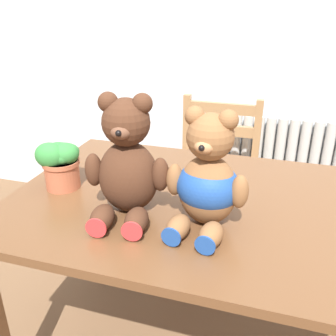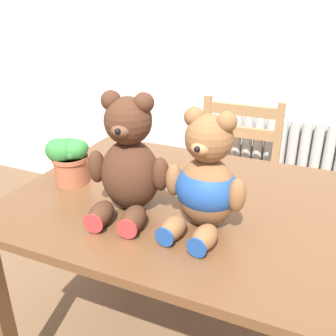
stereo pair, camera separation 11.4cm
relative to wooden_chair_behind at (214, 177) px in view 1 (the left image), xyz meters
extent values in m
cube|color=silver|center=(0.09, 0.42, 0.84)|extent=(8.00, 0.04, 2.60)
cylinder|color=beige|center=(-0.07, 0.35, -0.09)|extent=(0.06, 0.06, 0.74)
cylinder|color=beige|center=(0.00, 0.35, -0.09)|extent=(0.06, 0.06, 0.74)
cylinder|color=beige|center=(0.07, 0.35, -0.09)|extent=(0.06, 0.06, 0.74)
cylinder|color=beige|center=(0.13, 0.35, -0.09)|extent=(0.06, 0.06, 0.74)
cylinder|color=beige|center=(0.20, 0.35, -0.09)|extent=(0.06, 0.06, 0.74)
cylinder|color=beige|center=(0.27, 0.35, -0.09)|extent=(0.06, 0.06, 0.74)
cylinder|color=beige|center=(0.34, 0.35, -0.09)|extent=(0.06, 0.06, 0.74)
cylinder|color=beige|center=(0.41, 0.35, -0.09)|extent=(0.06, 0.06, 0.74)
cylinder|color=beige|center=(0.48, 0.35, -0.09)|extent=(0.06, 0.06, 0.74)
cylinder|color=beige|center=(0.54, 0.35, -0.09)|extent=(0.06, 0.06, 0.74)
cylinder|color=beige|center=(0.61, 0.35, -0.09)|extent=(0.06, 0.06, 0.74)
cylinder|color=beige|center=(0.68, 0.35, -0.09)|extent=(0.06, 0.06, 0.74)
cube|color=beige|center=(0.34, 0.35, -0.44)|extent=(0.89, 0.10, 0.04)
cube|color=brown|center=(0.09, -0.79, 0.27)|extent=(1.33, 0.90, 0.03)
cube|color=brown|center=(-0.53, -0.39, -0.10)|extent=(0.06, 0.06, 0.72)
cube|color=#997047|center=(0.00, -0.05, -0.01)|extent=(0.45, 0.42, 0.03)
cube|color=#997047|center=(0.20, -0.24, -0.24)|extent=(0.04, 0.04, 0.44)
cube|color=#997047|center=(-0.20, -0.24, -0.24)|extent=(0.04, 0.04, 0.44)
cube|color=#997047|center=(0.20, 0.14, -0.02)|extent=(0.04, 0.04, 0.89)
cube|color=#997047|center=(-0.20, 0.14, -0.02)|extent=(0.04, 0.04, 0.89)
cube|color=#997047|center=(0.00, 0.14, 0.37)|extent=(0.37, 0.03, 0.06)
cube|color=#997047|center=(0.00, 0.14, 0.24)|extent=(0.37, 0.03, 0.06)
ellipsoid|color=#472819|center=(-0.13, -0.92, 0.41)|extent=(0.21, 0.19, 0.24)
sphere|color=#472819|center=(-0.13, -0.92, 0.59)|extent=(0.15, 0.15, 0.15)
sphere|color=#472819|center=(-0.08, -0.91, 0.65)|extent=(0.06, 0.06, 0.06)
sphere|color=#472819|center=(-0.18, -0.93, 0.65)|extent=(0.06, 0.06, 0.06)
ellipsoid|color=brown|center=(-0.12, -0.97, 0.58)|extent=(0.07, 0.06, 0.05)
sphere|color=black|center=(-0.12, -1.00, 0.58)|extent=(0.02, 0.02, 0.02)
ellipsoid|color=#472819|center=(-0.02, -0.92, 0.43)|extent=(0.06, 0.06, 0.11)
ellipsoid|color=#472819|center=(-0.23, -0.95, 0.43)|extent=(0.06, 0.06, 0.11)
ellipsoid|color=#472819|center=(-0.06, -1.03, 0.32)|extent=(0.09, 0.13, 0.07)
cylinder|color=red|center=(-0.05, -1.09, 0.32)|extent=(0.06, 0.01, 0.06)
ellipsoid|color=#472819|center=(-0.16, -1.05, 0.32)|extent=(0.09, 0.13, 0.07)
cylinder|color=red|center=(-0.15, -1.10, 0.32)|extent=(0.06, 0.01, 0.06)
ellipsoid|color=brown|center=(0.13, -0.92, 0.40)|extent=(0.20, 0.17, 0.22)
sphere|color=brown|center=(0.13, -0.92, 0.57)|extent=(0.14, 0.14, 0.14)
sphere|color=brown|center=(0.18, -0.92, 0.62)|extent=(0.06, 0.06, 0.06)
sphere|color=brown|center=(0.08, -0.91, 0.62)|extent=(0.06, 0.06, 0.06)
ellipsoid|color=#B2794C|center=(0.13, -0.97, 0.56)|extent=(0.06, 0.06, 0.04)
sphere|color=black|center=(0.12, -1.00, 0.56)|extent=(0.02, 0.02, 0.02)
ellipsoid|color=brown|center=(0.23, -0.95, 0.42)|extent=(0.06, 0.06, 0.10)
ellipsoid|color=brown|center=(0.03, -0.93, 0.42)|extent=(0.06, 0.06, 0.10)
ellipsoid|color=brown|center=(0.17, -1.04, 0.32)|extent=(0.08, 0.12, 0.07)
cylinder|color=#1E4793|center=(0.16, -1.09, 0.32)|extent=(0.06, 0.01, 0.06)
ellipsoid|color=brown|center=(0.07, -1.03, 0.32)|extent=(0.08, 0.12, 0.07)
cylinder|color=#1E4793|center=(0.06, -1.08, 0.32)|extent=(0.06, 0.01, 0.06)
ellipsoid|color=#1E4793|center=(0.13, -0.92, 0.41)|extent=(0.21, 0.19, 0.16)
cylinder|color=#B25B3D|center=(-0.42, -0.84, 0.34)|extent=(0.12, 0.12, 0.11)
cylinder|color=#B25B3D|center=(-0.42, -0.84, 0.39)|extent=(0.13, 0.13, 0.02)
ellipsoid|color=#337F38|center=(-0.40, -0.84, 0.42)|extent=(0.10, 0.09, 0.08)
ellipsoid|color=#337F38|center=(-0.41, -0.81, 0.42)|extent=(0.10, 0.09, 0.06)
ellipsoid|color=#337F38|center=(-0.45, -0.81, 0.41)|extent=(0.10, 0.09, 0.07)
ellipsoid|color=#337F38|center=(-0.45, -0.87, 0.42)|extent=(0.11, 0.09, 0.09)
ellipsoid|color=#337F38|center=(-0.41, -0.86, 0.42)|extent=(0.07, 0.05, 0.05)
camera|label=1|loc=(0.31, -1.91, 0.92)|focal=40.00mm
camera|label=2|loc=(0.42, -1.87, 0.92)|focal=40.00mm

